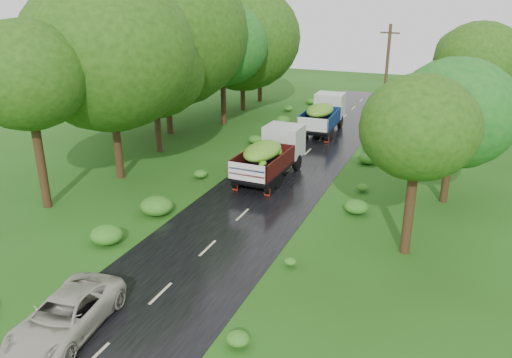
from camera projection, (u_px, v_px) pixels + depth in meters
The scene contains 10 objects.
ground at pixel (161, 294), 19.66m from camera, with size 120.00×120.00×0.00m, color #1C3F0D.
road at pixel (217, 239), 23.98m from camera, with size 6.50×80.00×0.02m, color black.
road_lines at pixel (226, 230), 24.84m from camera, with size 0.12×69.60×0.00m.
truck_near at pixel (272, 153), 31.44m from camera, with size 2.64×6.95×2.89m.
truck_far at pixel (324, 113), 41.60m from camera, with size 2.61×6.97×2.91m.
car at pixel (66, 315), 17.21m from camera, with size 2.25×4.89×1.36m, color #B6B3A2.
utility_pole at pixel (386, 80), 39.66m from camera, with size 1.53×0.46×8.82m.
trees_left at pixel (186, 45), 38.98m from camera, with size 7.50×34.33×10.55m.
trees_right at pixel (461, 81), 32.65m from camera, with size 5.84×32.71×7.72m.
shrubs at pixel (281, 173), 31.65m from camera, with size 11.90×44.00×0.70m.
Camera 1 is at (9.88, -14.09, 11.20)m, focal length 35.00 mm.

